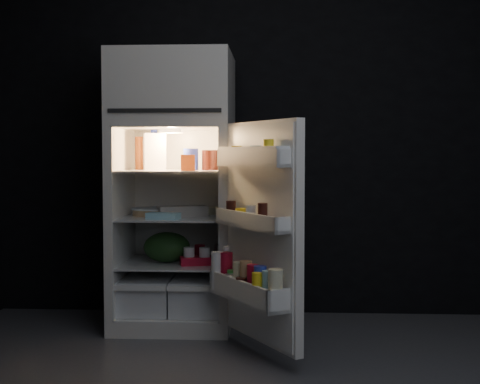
# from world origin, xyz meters

# --- Properties ---
(wall_back) EXTENTS (4.00, 0.00, 2.70)m
(wall_back) POSITION_xyz_m (0.00, 1.70, 1.35)
(wall_back) COLOR black
(wall_back) RESTS_ON ground
(wall_front) EXTENTS (4.00, 0.00, 2.70)m
(wall_front) POSITION_xyz_m (0.00, -1.70, 1.35)
(wall_front) COLOR black
(wall_front) RESTS_ON ground
(refrigerator) EXTENTS (0.76, 0.71, 1.78)m
(refrigerator) POSITION_xyz_m (-0.67, 1.32, 0.96)
(refrigerator) COLOR white
(refrigerator) RESTS_ON ground
(fridge_door) EXTENTS (0.54, 0.72, 1.22)m
(fridge_door) POSITION_xyz_m (-0.11, 0.62, 0.68)
(fridge_door) COLOR white
(fridge_door) RESTS_ON ground
(milk_jug) EXTENTS (0.17, 0.17, 0.24)m
(milk_jug) POSITION_xyz_m (-0.81, 1.35, 1.15)
(milk_jug) COLOR white
(milk_jug) RESTS_ON refrigerator
(mayo_jar) EXTENTS (0.10, 0.10, 0.14)m
(mayo_jar) POSITION_xyz_m (-0.56, 1.29, 1.10)
(mayo_jar) COLOR #2032AF
(mayo_jar) RESTS_ON refrigerator
(jam_jar) EXTENTS (0.14, 0.14, 0.13)m
(jam_jar) POSITION_xyz_m (-0.43, 1.28, 1.09)
(jam_jar) COLOR black
(jam_jar) RESTS_ON refrigerator
(amber_bottle) EXTENTS (0.10, 0.10, 0.22)m
(amber_bottle) POSITION_xyz_m (-0.91, 1.41, 1.14)
(amber_bottle) COLOR #AE4F1B
(amber_bottle) RESTS_ON refrigerator
(small_carton) EXTENTS (0.10, 0.08, 0.10)m
(small_carton) POSITION_xyz_m (-0.56, 1.13, 1.08)
(small_carton) COLOR #D85419
(small_carton) RESTS_ON refrigerator
(egg_carton) EXTENTS (0.34, 0.23, 0.07)m
(egg_carton) POSITION_xyz_m (-0.61, 1.23, 0.76)
(egg_carton) COLOR #9B958D
(egg_carton) RESTS_ON refrigerator
(pie) EXTENTS (0.33, 0.33, 0.04)m
(pie) POSITION_xyz_m (-0.80, 1.32, 0.75)
(pie) COLOR tan
(pie) RESTS_ON refrigerator
(flat_package) EXTENTS (0.22, 0.14, 0.04)m
(flat_package) POSITION_xyz_m (-0.70, 1.07, 0.75)
(flat_package) COLOR #8BC4D7
(flat_package) RESTS_ON refrigerator
(wrapped_pkg) EXTENTS (0.13, 0.11, 0.05)m
(wrapped_pkg) POSITION_xyz_m (-0.45, 1.41, 0.75)
(wrapped_pkg) COLOR beige
(wrapped_pkg) RESTS_ON refrigerator
(produce_bag) EXTENTS (0.31, 0.26, 0.20)m
(produce_bag) POSITION_xyz_m (-0.71, 1.26, 0.52)
(produce_bag) COLOR #193815
(produce_bag) RESTS_ON refrigerator
(yogurt_tray) EXTENTS (0.25, 0.17, 0.05)m
(yogurt_tray) POSITION_xyz_m (-0.50, 1.17, 0.45)
(yogurt_tray) COLOR #B20F27
(yogurt_tray) RESTS_ON refrigerator
(small_can_red) EXTENTS (0.09, 0.09, 0.09)m
(small_can_red) POSITION_xyz_m (-0.52, 1.44, 0.47)
(small_can_red) COLOR #B20F27
(small_can_red) RESTS_ON refrigerator
(small_can_silver) EXTENTS (0.09, 0.09, 0.09)m
(small_can_silver) POSITION_xyz_m (-0.39, 1.46, 0.47)
(small_can_silver) COLOR white
(small_can_silver) RESTS_ON refrigerator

